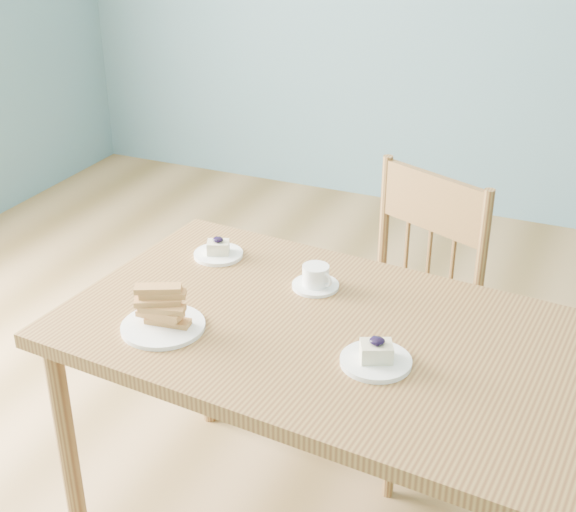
{
  "coord_description": "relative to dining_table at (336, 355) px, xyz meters",
  "views": [
    {
      "loc": [
        0.52,
        -1.55,
        1.75
      ],
      "look_at": [
        -0.18,
        0.05,
        0.86
      ],
      "focal_mm": 50.0,
      "sensor_mm": 36.0,
      "label": 1
    }
  ],
  "objects": [
    {
      "name": "room",
      "position": [
        0.03,
        0.0,
        0.7
      ],
      "size": [
        5.01,
        5.01,
        2.71
      ],
      "color": "#A57D4D",
      "rests_on": "ground"
    },
    {
      "name": "cheesecake_plate_far",
      "position": [
        -0.45,
        0.24,
        0.09
      ],
      "size": [
        0.14,
        0.14,
        0.06
      ],
      "rotation": [
        0.0,
        0.0,
        0.41
      ],
      "color": "white",
      "rests_on": "dining_table"
    },
    {
      "name": "coffee_cup",
      "position": [
        -0.13,
        0.18,
        0.1
      ],
      "size": [
        0.12,
        0.12,
        0.06
      ],
      "rotation": [
        0.0,
        0.0,
        -0.37
      ],
      "color": "white",
      "rests_on": "dining_table"
    },
    {
      "name": "dining_chair",
      "position": [
        0.01,
        0.53,
        -0.18
      ],
      "size": [
        0.54,
        0.53,
        0.91
      ],
      "rotation": [
        0.0,
        0.0,
        -0.41
      ],
      "color": "olive",
      "rests_on": "ground"
    },
    {
      "name": "dining_table",
      "position": [
        0.0,
        0.0,
        0.0
      ],
      "size": [
        1.4,
        0.87,
        0.72
      ],
      "rotation": [
        0.0,
        0.0,
        -0.08
      ],
      "color": "olive",
      "rests_on": "ground"
    },
    {
      "name": "biscotti_plate",
      "position": [
        -0.39,
        -0.16,
        0.11
      ],
      "size": [
        0.2,
        0.2,
        0.11
      ],
      "rotation": [
        0.0,
        0.0,
        0.19
      ],
      "color": "white",
      "rests_on": "dining_table"
    },
    {
      "name": "cheesecake_plate_near",
      "position": [
        0.13,
        -0.09,
        0.09
      ],
      "size": [
        0.16,
        0.16,
        0.07
      ],
      "rotation": [
        0.0,
        0.0,
        0.43
      ],
      "color": "white",
      "rests_on": "dining_table"
    }
  ]
}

